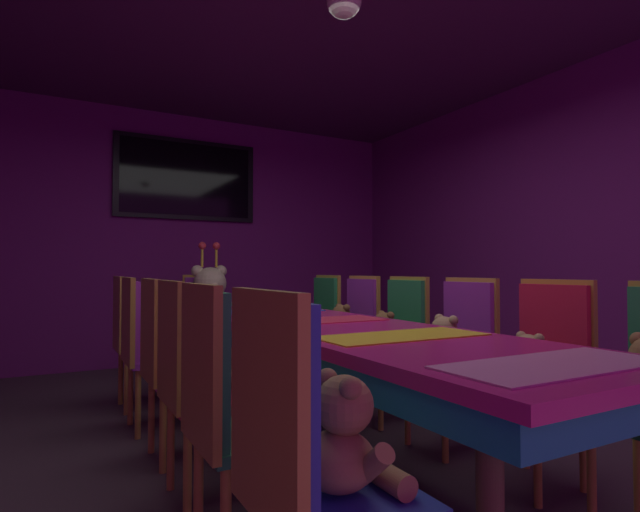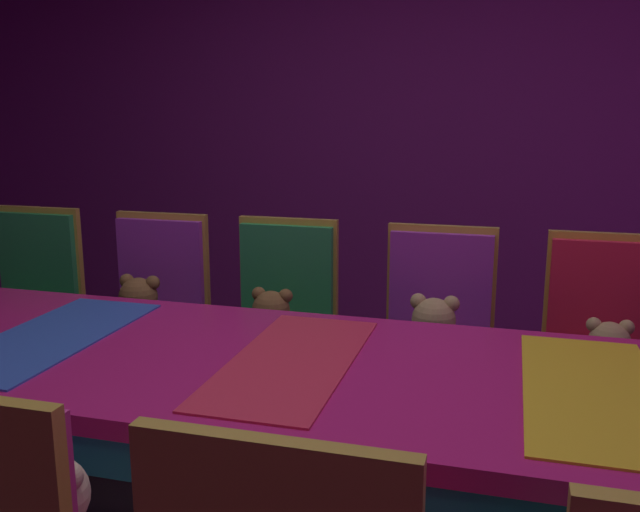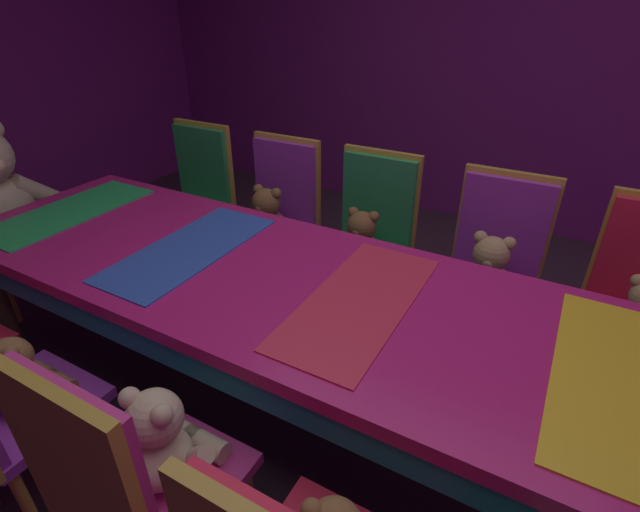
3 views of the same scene
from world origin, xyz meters
name	(u,v)px [view 3 (image 3 of 3)]	position (x,y,z in m)	size (l,w,h in m)	color
ground_plane	(352,448)	(0.00, 0.00, 0.00)	(7.90, 7.90, 0.00)	#3F2D38
wall_right	(522,35)	(2.60, 0.00, 1.40)	(0.12, 6.40, 2.80)	#721E72
banquet_table	(359,321)	(0.00, 0.00, 0.66)	(0.90, 3.58, 0.75)	#C61E72
chair_left_3	(117,481)	(-0.81, 0.28, 0.60)	(0.42, 0.41, 0.98)	#CC338C
teddy_left_3	(162,440)	(-0.66, 0.28, 0.59)	(0.25, 0.33, 0.31)	beige
teddy_left_4	(20,375)	(-0.69, 0.88, 0.57)	(0.22, 0.28, 0.26)	olive
chair_right_2	(494,258)	(0.80, -0.31, 0.60)	(0.42, 0.41, 0.98)	purple
teddy_right_2	(487,273)	(0.66, -0.31, 0.59)	(0.26, 0.33, 0.31)	tan
chair_right_3	(372,228)	(0.82, 0.30, 0.60)	(0.42, 0.41, 0.98)	#268C4C
teddy_right_3	(360,242)	(0.67, 0.30, 0.58)	(0.24, 0.31, 0.29)	brown
chair_right_4	(281,208)	(0.80, 0.85, 0.60)	(0.42, 0.41, 0.98)	purple
teddy_right_4	(266,219)	(0.66, 0.85, 0.59)	(0.25, 0.33, 0.31)	brown
chair_right_5	(200,188)	(0.81, 1.47, 0.60)	(0.42, 0.41, 0.98)	#268C4C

